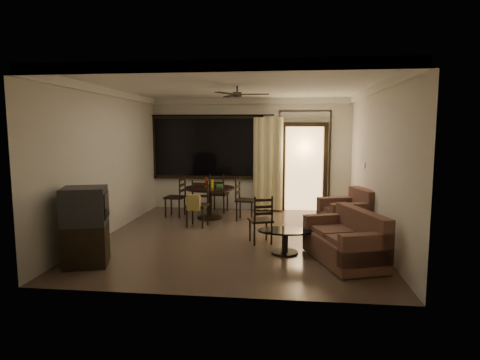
# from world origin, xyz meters

# --- Properties ---
(ground) EXTENTS (5.50, 5.50, 0.00)m
(ground) POSITION_xyz_m (0.00, 0.00, 0.00)
(ground) COLOR #7F6651
(ground) RESTS_ON ground
(room_shell) EXTENTS (5.50, 6.70, 5.50)m
(room_shell) POSITION_xyz_m (0.59, 1.77, 1.83)
(room_shell) COLOR beige
(room_shell) RESTS_ON ground
(dining_table) EXTENTS (1.14, 1.14, 0.93)m
(dining_table) POSITION_xyz_m (-0.83, 1.58, 0.56)
(dining_table) COLOR black
(dining_table) RESTS_ON ground
(dining_chair_west) EXTENTS (0.47, 0.47, 0.95)m
(dining_chair_west) POSITION_xyz_m (-1.66, 1.68, 0.28)
(dining_chair_west) COLOR black
(dining_chair_west) RESTS_ON ground
(dining_chair_east) EXTENTS (0.47, 0.47, 0.95)m
(dining_chair_east) POSITION_xyz_m (0.00, 1.48, 0.28)
(dining_chair_east) COLOR black
(dining_chair_east) RESTS_ON ground
(dining_chair_south) EXTENTS (0.47, 0.52, 0.95)m
(dining_chair_south) POSITION_xyz_m (-0.93, 0.73, 0.31)
(dining_chair_south) COLOR black
(dining_chair_south) RESTS_ON ground
(dining_chair_north) EXTENTS (0.47, 0.47, 0.95)m
(dining_chair_north) POSITION_xyz_m (-0.73, 2.29, 0.28)
(dining_chair_north) COLOR black
(dining_chair_north) RESTS_ON ground
(tv_cabinet) EXTENTS (0.75, 0.71, 1.18)m
(tv_cabinet) POSITION_xyz_m (-2.05, -1.82, 0.59)
(tv_cabinet) COLOR black
(tv_cabinet) RESTS_ON ground
(sofa) EXTENTS (1.19, 1.62, 0.77)m
(sofa) POSITION_xyz_m (1.84, -1.23, 0.31)
(sofa) COLOR #492922
(sofa) RESTS_ON ground
(armchair) EXTENTS (1.07, 1.07, 0.87)m
(armchair) POSITION_xyz_m (2.10, 0.38, 0.36)
(armchair) COLOR #492922
(armchair) RESTS_ON ground
(coffee_table) EXTENTS (0.89, 0.53, 0.39)m
(coffee_table) POSITION_xyz_m (0.90, -0.91, 0.26)
(coffee_table) COLOR black
(coffee_table) RESTS_ON ground
(side_chair) EXTENTS (0.49, 0.49, 0.87)m
(side_chair) POSITION_xyz_m (0.46, -0.35, 0.26)
(side_chair) COLOR black
(side_chair) RESTS_ON ground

